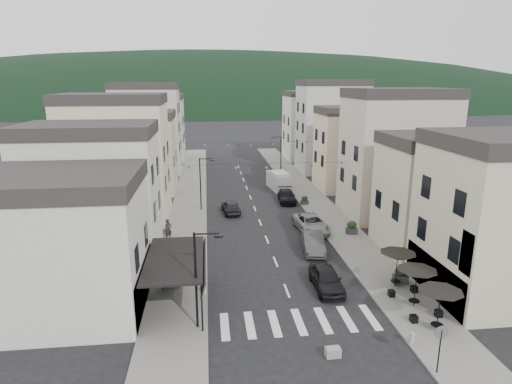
{
  "coord_description": "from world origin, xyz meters",
  "views": [
    {
      "loc": [
        -5.25,
        -20.68,
        14.14
      ],
      "look_at": [
        -0.53,
        20.13,
        3.5
      ],
      "focal_mm": 30.0,
      "sensor_mm": 36.0,
      "label": 1
    }
  ],
  "objects_px": {
    "parked_car_c": "(311,223)",
    "parked_car_e": "(231,207)",
    "delivery_van": "(278,180)",
    "parked_car_d": "(287,196)",
    "pedestrian_b": "(190,249)",
    "pedestrian_a": "(168,230)",
    "parked_car_b": "(313,242)",
    "parked_car_a": "(326,278)"
  },
  "relations": [
    {
      "from": "parked_car_c",
      "to": "parked_car_e",
      "type": "xyz_separation_m",
      "value": [
        -7.4,
        6.75,
        -0.04
      ]
    },
    {
      "from": "parked_car_e",
      "to": "delivery_van",
      "type": "xyz_separation_m",
      "value": [
        7.01,
        10.26,
        0.46
      ]
    },
    {
      "from": "parked_car_d",
      "to": "pedestrian_b",
      "type": "height_order",
      "value": "pedestrian_b"
    },
    {
      "from": "parked_car_d",
      "to": "delivery_van",
      "type": "distance_m",
      "value": 6.48
    },
    {
      "from": "parked_car_e",
      "to": "pedestrian_a",
      "type": "height_order",
      "value": "pedestrian_a"
    },
    {
      "from": "parked_car_b",
      "to": "pedestrian_a",
      "type": "bearing_deg",
      "value": 169.85
    },
    {
      "from": "parked_car_c",
      "to": "delivery_van",
      "type": "bearing_deg",
      "value": 86.36
    },
    {
      "from": "parked_car_a",
      "to": "pedestrian_b",
      "type": "height_order",
      "value": "pedestrian_b"
    },
    {
      "from": "parked_car_d",
      "to": "delivery_van",
      "type": "bearing_deg",
      "value": 94.2
    },
    {
      "from": "parked_car_a",
      "to": "pedestrian_b",
      "type": "relative_size",
      "value": 2.81
    },
    {
      "from": "parked_car_d",
      "to": "parked_car_c",
      "type": "bearing_deg",
      "value": -83.21
    },
    {
      "from": "parked_car_c",
      "to": "pedestrian_b",
      "type": "height_order",
      "value": "pedestrian_b"
    },
    {
      "from": "parked_car_b",
      "to": "parked_car_e",
      "type": "relative_size",
      "value": 1.11
    },
    {
      "from": "parked_car_a",
      "to": "parked_car_e",
      "type": "distance_m",
      "value": 19.45
    },
    {
      "from": "parked_car_e",
      "to": "pedestrian_a",
      "type": "distance_m",
      "value": 10.04
    },
    {
      "from": "parked_car_b",
      "to": "parked_car_e",
      "type": "bearing_deg",
      "value": 125.31
    },
    {
      "from": "parked_car_a",
      "to": "parked_car_c",
      "type": "relative_size",
      "value": 0.82
    },
    {
      "from": "parked_car_c",
      "to": "pedestrian_b",
      "type": "distance_m",
      "value": 12.76
    },
    {
      "from": "parked_car_a",
      "to": "parked_car_b",
      "type": "xyz_separation_m",
      "value": [
        0.74,
        6.84,
        0.01
      ]
    },
    {
      "from": "parked_car_e",
      "to": "pedestrian_b",
      "type": "distance_m",
      "value": 13.06
    },
    {
      "from": "parked_car_a",
      "to": "pedestrian_a",
      "type": "height_order",
      "value": "pedestrian_a"
    },
    {
      "from": "parked_car_d",
      "to": "parked_car_e",
      "type": "distance_m",
      "value": 7.94
    },
    {
      "from": "parked_car_d",
      "to": "pedestrian_a",
      "type": "relative_size",
      "value": 2.47
    },
    {
      "from": "parked_car_c",
      "to": "parked_car_d",
      "type": "relative_size",
      "value": 1.15
    },
    {
      "from": "parked_car_e",
      "to": "delivery_van",
      "type": "relative_size",
      "value": 0.81
    },
    {
      "from": "parked_car_c",
      "to": "parked_car_d",
      "type": "distance_m",
      "value": 10.56
    },
    {
      "from": "parked_car_a",
      "to": "parked_car_b",
      "type": "distance_m",
      "value": 6.88
    },
    {
      "from": "parked_car_b",
      "to": "pedestrian_b",
      "type": "relative_size",
      "value": 2.93
    },
    {
      "from": "parked_car_d",
      "to": "delivery_van",
      "type": "relative_size",
      "value": 0.92
    },
    {
      "from": "parked_car_a",
      "to": "parked_car_c",
      "type": "distance_m",
      "value": 12.01
    },
    {
      "from": "pedestrian_a",
      "to": "parked_car_e",
      "type": "bearing_deg",
      "value": 21.9
    },
    {
      "from": "parked_car_a",
      "to": "parked_car_d",
      "type": "distance_m",
      "value": 22.46
    },
    {
      "from": "delivery_van",
      "to": "parked_car_a",
      "type": "bearing_deg",
      "value": -100.13
    },
    {
      "from": "parked_car_b",
      "to": "pedestrian_b",
      "type": "bearing_deg",
      "value": -169.48
    },
    {
      "from": "parked_car_a",
      "to": "pedestrian_a",
      "type": "relative_size",
      "value": 2.33
    },
    {
      "from": "parked_car_c",
      "to": "parked_car_e",
      "type": "distance_m",
      "value": 10.02
    },
    {
      "from": "parked_car_d",
      "to": "delivery_van",
      "type": "height_order",
      "value": "delivery_van"
    },
    {
      "from": "parked_car_e",
      "to": "pedestrian_b",
      "type": "bearing_deg",
      "value": 65.69
    },
    {
      "from": "pedestrian_a",
      "to": "delivery_van",
      "type": "bearing_deg",
      "value": 23.87
    },
    {
      "from": "parked_car_e",
      "to": "delivery_van",
      "type": "bearing_deg",
      "value": -130.67
    },
    {
      "from": "parked_car_c",
      "to": "pedestrian_a",
      "type": "xyz_separation_m",
      "value": [
        -13.57,
        -1.17,
        0.33
      ]
    },
    {
      "from": "parked_car_b",
      "to": "parked_car_e",
      "type": "xyz_separation_m",
      "value": [
        -6.34,
        11.78,
        -0.06
      ]
    }
  ]
}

